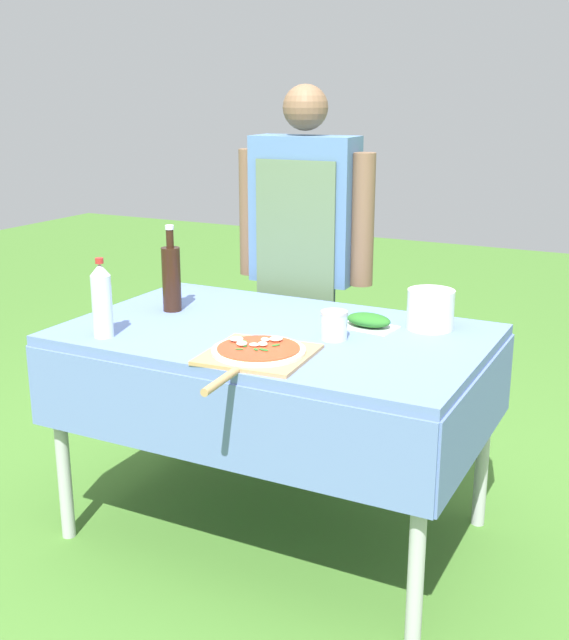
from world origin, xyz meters
name	(u,v)px	position (x,y,z in m)	size (l,w,h in m)	color
ground_plane	(276,529)	(0.00, 0.00, 0.00)	(12.00, 12.00, 0.00)	#477A2D
prep_table	(276,354)	(0.00, 0.00, 0.68)	(1.44, 0.90, 0.77)	#607AB7
person_cook	(304,247)	(-0.20, 0.63, 0.94)	(0.60, 0.21, 1.59)	#333D56
pizza_on_peel	(257,353)	(0.09, -0.29, 0.79)	(0.34, 0.53, 0.05)	tan
oil_bottle	(171,277)	(-0.46, 0.05, 0.90)	(0.07, 0.07, 0.32)	black
water_bottle	(102,300)	(-0.47, -0.33, 0.90)	(0.07, 0.07, 0.27)	silver
herb_container	(369,321)	(0.28, 0.17, 0.80)	(0.20, 0.15, 0.05)	silver
mixing_tub	(430,309)	(0.47, 0.26, 0.84)	(0.16, 0.16, 0.14)	silver
sauce_jar	(334,327)	(0.22, -0.01, 0.81)	(0.09, 0.09, 0.10)	silver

